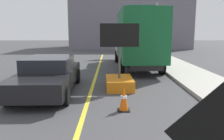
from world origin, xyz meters
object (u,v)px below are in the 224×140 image
at_px(pickup_car, 48,75).
at_px(highway_guide_sign, 148,20).
at_px(traffic_cone_mid_lane, 124,99).
at_px(box_truck, 137,39).
at_px(arrow_board_trailer, 119,77).

distance_m(pickup_car, highway_guide_sign, 14.83).
bearing_deg(traffic_cone_mid_lane, box_truck, 80.78).
height_order(pickup_car, traffic_cone_mid_lane, pickup_car).
height_order(box_truck, pickup_car, box_truck).
height_order(box_truck, highway_guide_sign, highway_guide_sign).
relative_size(box_truck, highway_guide_sign, 1.60).
xyz_separation_m(arrow_board_trailer, pickup_car, (-2.81, -0.59, 0.22)).
bearing_deg(pickup_car, highway_guide_sign, 65.54).
xyz_separation_m(box_truck, traffic_cone_mid_lane, (-1.31, -8.06, -1.54)).
bearing_deg(pickup_car, traffic_cone_mid_lane, -37.73).
bearing_deg(arrow_board_trailer, highway_guide_sign, 75.74).
bearing_deg(arrow_board_trailer, pickup_car, -168.17).
distance_m(box_truck, pickup_car, 7.29).
relative_size(arrow_board_trailer, pickup_car, 0.54).
bearing_deg(traffic_cone_mid_lane, highway_guide_sign, 78.34).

